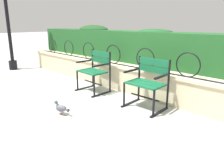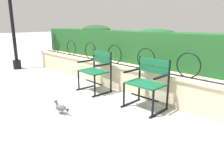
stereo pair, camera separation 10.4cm
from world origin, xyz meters
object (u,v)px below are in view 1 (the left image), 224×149
park_chair_left (95,70)px  lamppost (6,10)px  park_chair_right (148,81)px  pigeon_near_chairs (61,108)px

park_chair_left → lamppost: size_ratio=0.25×
park_chair_left → park_chair_right: park_chair_left is taller
park_chair_left → pigeon_near_chairs: size_ratio=3.01×
park_chair_left → lamppost: lamppost is taller
park_chair_right → pigeon_near_chairs: park_chair_right is taller
park_chair_right → park_chair_left: bearing=-178.6°
pigeon_near_chairs → park_chair_right: bearing=56.5°
park_chair_left → lamppost: bearing=-173.4°
park_chair_left → pigeon_near_chairs: bearing=-66.9°
park_chair_left → lamppost: (-3.46, -0.40, 1.35)m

